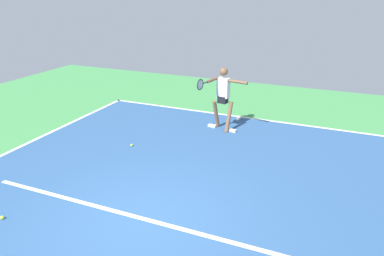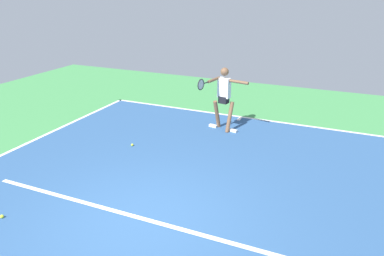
{
  "view_description": "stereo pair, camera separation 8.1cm",
  "coord_description": "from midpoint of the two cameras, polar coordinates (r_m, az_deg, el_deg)",
  "views": [
    {
      "loc": [
        -2.93,
        4.64,
        3.86
      ],
      "look_at": [
        0.09,
        -2.39,
        0.9
      ],
      "focal_mm": 34.48,
      "sensor_mm": 36.0,
      "label": 1
    },
    {
      "loc": [
        -3.01,
        4.61,
        3.86
      ],
      "look_at": [
        0.09,
        -2.39,
        0.9
      ],
      "focal_mm": 34.48,
      "sensor_mm": 36.0,
      "label": 2
    }
  ],
  "objects": [
    {
      "name": "ground_plane",
      "position": [
        6.72,
        -8.0,
        -14.17
      ],
      "size": [
        21.02,
        21.02,
        0.0
      ],
      "primitive_type": "plane",
      "color": "#428E4C"
    },
    {
      "name": "court_line_centre_mark",
      "position": [
        11.55,
        6.95,
        1.45
      ],
      "size": [
        0.1,
        0.3,
        0.01
      ],
      "primitive_type": "cube",
      "color": "white",
      "rests_on": "ground_plane"
    },
    {
      "name": "tennis_player",
      "position": [
        10.28,
        4.53,
        5.16
      ],
      "size": [
        1.17,
        1.23,
        1.81
      ],
      "rotation": [
        0.0,
        0.0,
        -0.19
      ],
      "color": "brown",
      "rests_on": "ground_plane"
    },
    {
      "name": "court_line_service",
      "position": [
        6.77,
        -7.64,
        -13.81
      ],
      "size": [
        6.88,
        0.1,
        0.01
      ],
      "primitive_type": "cube",
      "color": "white",
      "rests_on": "ground_plane"
    },
    {
      "name": "tennis_ball_centre_court",
      "position": [
        7.51,
        -27.59,
        -12.19
      ],
      "size": [
        0.07,
        0.07,
        0.07
      ],
      "primitive_type": "sphere",
      "color": "#CCE033",
      "rests_on": "ground_plane"
    },
    {
      "name": "tennis_ball_far_corner",
      "position": [
        9.62,
        -9.55,
        -2.62
      ],
      "size": [
        0.07,
        0.07,
        0.07
      ],
      "primitive_type": "sphere",
      "color": "#CCE033",
      "rests_on": "ground_plane"
    },
    {
      "name": "court_line_baseline_near",
      "position": [
        11.73,
        7.24,
        1.75
      ],
      "size": [
        9.18,
        0.1,
        0.01
      ],
      "primitive_type": "cube",
      "color": "white",
      "rests_on": "ground_plane"
    },
    {
      "name": "court_surface",
      "position": [
        6.71,
        -8.0,
        -14.16
      ],
      "size": [
        9.18,
        12.19,
        0.0
      ],
      "primitive_type": "cube",
      "color": "#2D5484",
      "rests_on": "ground_plane"
    }
  ]
}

